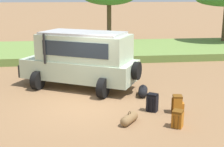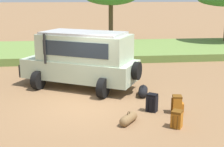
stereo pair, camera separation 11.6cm
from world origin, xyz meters
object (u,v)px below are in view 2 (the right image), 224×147
Objects in this scene: backpack_cluster_center at (177,105)px; duffel_bag_low_black_case at (143,91)px; backpack_near_rear_wheel at (177,119)px; duffel_bag_soft_canvas at (129,119)px; safari_vehicle at (82,58)px; backpack_beside_front_wheel at (152,103)px.

backpack_cluster_center is 2.13m from duffel_bag_low_black_case.
backpack_near_rear_wheel is 1.50m from duffel_bag_soft_canvas.
backpack_near_rear_wheel is 0.70× the size of duffel_bag_soft_canvas.
backpack_near_rear_wheel is at bearing -58.91° from safari_vehicle.
duffel_bag_low_black_case is at bearing 68.88° from duffel_bag_soft_canvas.
backpack_cluster_center is at bearing -17.24° from backpack_beside_front_wheel.
backpack_beside_front_wheel is at bearing 43.92° from duffel_bag_soft_canvas.
backpack_beside_front_wheel is 1.48m from backpack_near_rear_wheel.
backpack_near_rear_wheel is at bearing -108.36° from backpack_cluster_center.
duffel_bag_low_black_case reaches higher than duffel_bag_soft_canvas.
backpack_cluster_center is 1.94m from duffel_bag_soft_canvas.
safari_vehicle reaches higher than backpack_beside_front_wheel.
safari_vehicle reaches higher than duffel_bag_soft_canvas.
safari_vehicle is at bearing 132.57° from backpack_cluster_center.
backpack_near_rear_wheel is at bearing -72.94° from backpack_beside_front_wheel.
duffel_bag_soft_canvas is (-1.81, -0.69, -0.15)m from backpack_cluster_center.
safari_vehicle is at bearing 126.30° from backpack_beside_front_wheel.
safari_vehicle is at bearing 121.09° from backpack_near_rear_wheel.
backpack_near_rear_wheel is 3.16m from duffel_bag_low_black_case.
backpack_near_rear_wheel is (2.78, -4.60, -1.03)m from safari_vehicle.
backpack_beside_front_wheel is at bearing -53.70° from safari_vehicle.
backpack_cluster_center is 1.14× the size of backpack_near_rear_wheel.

